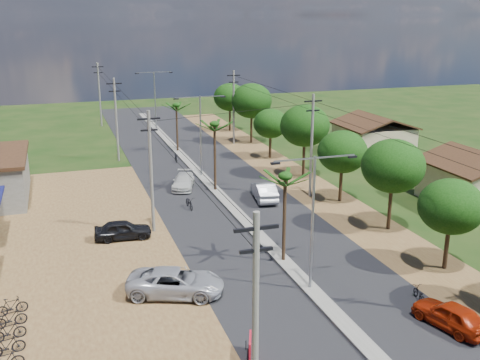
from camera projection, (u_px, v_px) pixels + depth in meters
The scene contains 36 objects.
ground at pixel (310, 290), 32.55m from camera, with size 160.00×160.00×0.00m, color black.
road at pixel (232, 208), 46.20m from camera, with size 12.00×110.00×0.04m, color black.
median at pixel (222, 197), 48.92m from camera, with size 1.00×90.00×0.18m, color #605E56.
dirt_lot_west at pixel (39, 268), 35.31m from camera, with size 18.00×46.00×0.04m, color #54361D.
dirt_shoulder_east at pixel (325, 198), 48.77m from camera, with size 5.00×90.00×0.03m, color #54361D.
house_east_near at pixel (477, 176), 47.01m from camera, with size 7.60×7.50×4.60m.
house_east_far at pixel (374, 134), 63.70m from camera, with size 7.60×7.50×4.60m.
tree_east_b at pixel (451, 207), 34.19m from camera, with size 4.00×4.00×5.83m.
tree_east_c at pixel (393, 166), 40.47m from camera, with size 4.60×4.60×6.83m.
tree_east_d at pixel (342, 152), 46.91m from camera, with size 4.20×4.20×6.13m.
tree_east_e at pixel (305, 126), 54.04m from camera, with size 4.80×4.80×7.14m.
tree_east_f at pixel (271, 124), 61.54m from camera, with size 3.80×3.80×5.52m.
tree_east_g at pixel (252, 101), 68.63m from camera, with size 5.00×5.00×7.38m.
tree_east_h at pixel (230, 97), 75.99m from camera, with size 4.40×4.40×6.52m.
palm_median_near at pixel (285, 180), 34.63m from camera, with size 2.00×2.00×6.15m.
palm_median_mid at pixel (215, 127), 49.09m from camera, with size 2.00×2.00×6.55m.
palm_median_far at pixel (176, 107), 63.85m from camera, with size 2.00×2.00×5.85m.
streetlight_near at pixel (313, 212), 31.20m from camera, with size 5.10×0.18×8.00m.
streetlight_mid at pixel (201, 129), 53.96m from camera, with size 5.10×0.18×8.00m.
streetlight_far at pixel (155, 95), 76.73m from camera, with size 5.10×0.18×8.00m.
utility_pole_w_a at pixel (255, 324), 19.99m from camera, with size 1.60×0.24×9.00m.
utility_pole_w_b at pixel (151, 169), 40.02m from camera, with size 1.60×0.24×9.00m.
utility_pole_w_c at pixel (116, 118), 60.06m from camera, with size 1.60×0.24×9.00m.
utility_pole_w_d at pixel (99, 93), 79.18m from camera, with size 1.60×0.24×9.00m.
utility_pole_e_b at pixel (312, 144), 48.04m from camera, with size 1.60×0.24×9.00m.
utility_pole_e_c at pixel (234, 106), 68.07m from camera, with size 1.60×0.24×9.00m.
car_red_near at pixel (450, 316), 28.43m from camera, with size 1.63×4.06×1.38m, color maroon.
car_silver_mid at pixel (264, 191), 48.20m from camera, with size 1.61×4.63×1.53m, color #A5A6AD.
car_white_far at pixel (183, 182), 51.46m from camera, with size 1.79×4.40×1.28m, color #AAAAA6.
car_parked_silver at pixel (176, 283), 31.76m from camera, with size 2.53×5.48×1.52m, color #A5A6AD.
car_parked_dark at pixel (123, 230), 39.77m from camera, with size 1.60×3.98×1.36m, color black.
moto_rider_east at pixel (419, 295), 31.16m from camera, with size 0.54×1.54×0.81m, color black.
moto_rider_west_a at pixel (189, 203), 46.12m from camera, with size 0.67×1.92×1.01m, color black.
moto_rider_west_b at pixel (176, 158), 60.52m from camera, with size 0.46×1.64×0.99m, color black.
roadside_sign at pixel (250, 347), 26.00m from camera, with size 0.54×1.23×1.07m.
parked_scooter_row at pixel (6, 353), 25.58m from camera, with size 1.73×9.91×1.00m.
Camera 1 is at (-13.10, -26.65, 15.33)m, focal length 42.00 mm.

